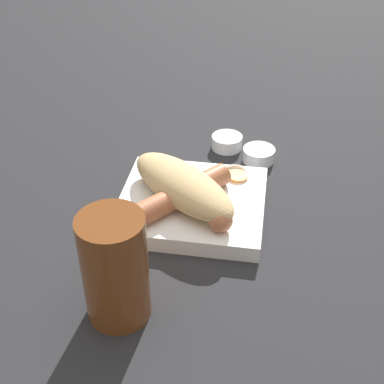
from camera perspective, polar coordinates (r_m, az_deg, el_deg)
name	(u,v)px	position (r m, az deg, el deg)	size (l,w,h in m)	color
ground_plane	(192,211)	(0.77, 0.00, -2.03)	(3.00, 3.00, 0.00)	#232326
food_tray	(192,204)	(0.76, 0.00, -1.33)	(0.20, 0.19, 0.02)	white
bread_roll	(183,185)	(0.74, -1.01, 0.71)	(0.19, 0.18, 0.05)	tan
sausage	(183,194)	(0.74, -0.95, -0.17)	(0.15, 0.14, 0.03)	#B26642
pickled_veggies	(230,174)	(0.80, 4.13, 1.89)	(0.07, 0.05, 0.01)	orange
condiment_cup_near	(259,155)	(0.88, 7.12, 3.89)	(0.05, 0.05, 0.02)	silver
condiment_cup_far	(227,143)	(0.91, 3.74, 5.28)	(0.05, 0.05, 0.02)	silver
drink_glass	(115,269)	(0.59, -8.21, -8.09)	(0.07, 0.07, 0.14)	brown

